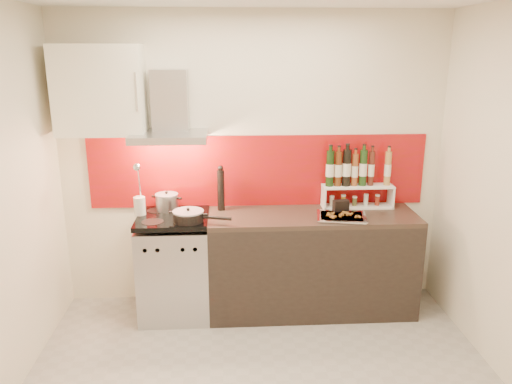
{
  "coord_description": "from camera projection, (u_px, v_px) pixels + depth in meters",
  "views": [
    {
      "loc": [
        -0.23,
        -2.94,
        2.27
      ],
      "look_at": [
        0.0,
        0.95,
        1.15
      ],
      "focal_mm": 35.0,
      "sensor_mm": 36.0,
      "label": 1
    }
  ],
  "objects": [
    {
      "name": "saute_pan",
      "position": [
        189.0,
        216.0,
        4.08
      ],
      "size": [
        0.48,
        0.25,
        0.12
      ],
      "color": "black",
      "rests_on": "range_stove"
    },
    {
      "name": "stock_pot",
      "position": [
        167.0,
        202.0,
        4.35
      ],
      "size": [
        0.2,
        0.2,
        0.17
      ],
      "color": "#B7B7BA",
      "rests_on": "range_stove"
    },
    {
      "name": "pepper_mill",
      "position": [
        221.0,
        189.0,
        4.36
      ],
      "size": [
        0.06,
        0.06,
        0.4
      ],
      "color": "black",
      "rests_on": "counter"
    },
    {
      "name": "backsplash",
      "position": [
        259.0,
        171.0,
        4.46
      ],
      "size": [
        3.0,
        0.02,
        0.64
      ],
      "primitive_type": "cube",
      "color": "#981408",
      "rests_on": "back_wall"
    },
    {
      "name": "upper_cabinet",
      "position": [
        100.0,
        90.0,
        4.03
      ],
      "size": [
        0.7,
        0.35,
        0.72
      ],
      "primitive_type": "cube",
      "color": "white",
      "rests_on": "back_wall"
    },
    {
      "name": "utensil_jar",
      "position": [
        139.0,
        200.0,
        4.21
      ],
      "size": [
        0.1,
        0.15,
        0.47
      ],
      "color": "silver",
      "rests_on": "range_stove"
    },
    {
      "name": "counter",
      "position": [
        311.0,
        262.0,
        4.42
      ],
      "size": [
        1.8,
        0.6,
        0.9
      ],
      "color": "black",
      "rests_on": "ground"
    },
    {
      "name": "back_wall",
      "position": [
        253.0,
        162.0,
        4.45
      ],
      "size": [
        3.4,
        0.02,
        2.6
      ],
      "primitive_type": "cube",
      "color": "silver",
      "rests_on": "ground"
    },
    {
      "name": "range_hood",
      "position": [
        170.0,
        115.0,
        4.13
      ],
      "size": [
        0.62,
        0.5,
        0.61
      ],
      "color": "#B7B7BA",
      "rests_on": "back_wall"
    },
    {
      "name": "range_stove",
      "position": [
        175.0,
        267.0,
        4.35
      ],
      "size": [
        0.6,
        0.6,
        0.91
      ],
      "color": "#B7B7BA",
      "rests_on": "ground"
    },
    {
      "name": "baking_tray",
      "position": [
        341.0,
        217.0,
        4.19
      ],
      "size": [
        0.45,
        0.38,
        0.03
      ],
      "color": "silver",
      "rests_on": "counter"
    },
    {
      "name": "step_shelf",
      "position": [
        354.0,
        179.0,
        4.41
      ],
      "size": [
        0.63,
        0.17,
        0.53
      ],
      "color": "white",
      "rests_on": "counter"
    },
    {
      "name": "caddy_box",
      "position": [
        341.0,
        207.0,
        4.3
      ],
      "size": [
        0.15,
        0.09,
        0.12
      ],
      "primitive_type": "cube",
      "rotation": [
        0.0,
        0.0,
        0.23
      ],
      "color": "black",
      "rests_on": "counter"
    }
  ]
}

